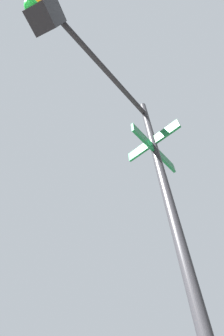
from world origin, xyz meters
The scene contains 1 object.
traffic_signal_near centered at (-6.70, -6.11, 3.99)m, with size 1.45×2.81×5.69m.
Camera 1 is at (-7.13, -5.08, 1.51)m, focal length 21.42 mm.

